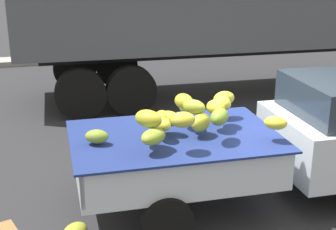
# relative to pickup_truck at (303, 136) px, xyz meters

# --- Properties ---
(ground) EXTENTS (220.00, 220.00, 0.00)m
(ground) POSITION_rel_pickup_truck_xyz_m (-0.57, 0.14, -0.89)
(ground) COLOR #28282B
(curb_strip) EXTENTS (80.00, 0.80, 0.16)m
(curb_strip) POSITION_rel_pickup_truck_xyz_m (-0.57, 9.96, -0.81)
(curb_strip) COLOR gray
(curb_strip) RESTS_ON ground
(pickup_truck) EXTENTS (4.87, 1.91, 1.70)m
(pickup_truck) POSITION_rel_pickup_truck_xyz_m (0.00, 0.00, 0.00)
(pickup_truck) COLOR silver
(pickup_truck) RESTS_ON ground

